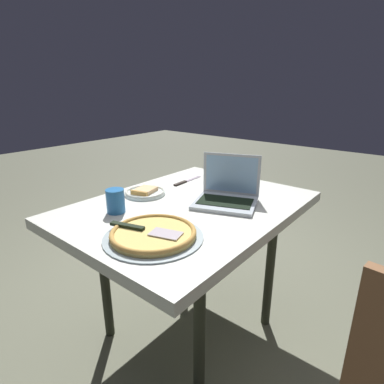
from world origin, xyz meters
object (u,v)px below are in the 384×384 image
(laptop, at_px, (227,194))
(drink_cup, at_px, (115,201))
(dining_table, at_px, (189,216))
(pizza_plate, at_px, (145,192))
(pizza_tray, at_px, (153,234))
(table_knife, at_px, (185,182))

(laptop, xyz_separation_m, drink_cup, (0.43, -0.32, 0.01))
(dining_table, xyz_separation_m, laptop, (-0.14, 0.13, 0.11))
(pizza_plate, bearing_deg, dining_table, 99.23)
(pizza_tray, bearing_deg, laptop, 179.27)
(drink_cup, bearing_deg, pizza_tray, 77.56)
(pizza_plate, height_order, drink_cup, drink_cup)
(table_knife, bearing_deg, pizza_tray, 31.00)
(pizza_tray, bearing_deg, drink_cup, -102.44)
(laptop, distance_m, pizza_plate, 0.44)
(pizza_tray, xyz_separation_m, table_knife, (-0.63, -0.38, -0.01))
(dining_table, relative_size, table_knife, 4.80)
(laptop, bearing_deg, dining_table, -44.22)
(drink_cup, bearing_deg, pizza_plate, -162.40)
(table_knife, height_order, drink_cup, drink_cup)
(pizza_tray, bearing_deg, table_knife, -149.00)
(laptop, distance_m, pizza_tray, 0.50)
(dining_table, bearing_deg, pizza_tray, 19.08)
(pizza_tray, height_order, table_knife, pizza_tray)
(laptop, height_order, pizza_plate, laptop)
(dining_table, height_order, pizza_plate, pizza_plate)
(dining_table, bearing_deg, laptop, 135.78)
(dining_table, distance_m, drink_cup, 0.37)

